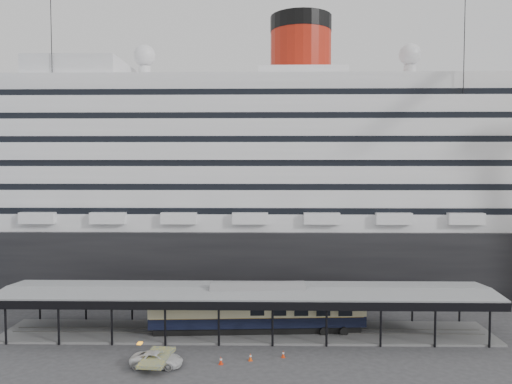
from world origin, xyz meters
TOP-DOWN VIEW (x-y plane):
  - ground at (0.00, 0.00)m, footprint 200.00×200.00m
  - cruise_ship at (0.05, 32.00)m, footprint 130.00×30.00m
  - platform_canopy at (0.00, 5.00)m, footprint 56.00×9.18m
  - port_truck at (-8.36, -4.75)m, footprint 5.20×2.74m
  - pullman_carriage at (1.22, 5.00)m, footprint 24.79×4.62m
  - traffic_cone_left at (0.62, -3.15)m, footprint 0.50×0.50m
  - traffic_cone_mid at (-2.23, -4.12)m, footprint 0.47×0.47m
  - traffic_cone_right at (3.92, -2.26)m, footprint 0.41×0.41m

SIDE VIEW (x-z plane):
  - ground at x=0.00m, z-range 0.00..0.00m
  - traffic_cone_right at x=3.92m, z-range 0.00..0.73m
  - traffic_cone_left at x=0.62m, z-range 0.00..0.76m
  - traffic_cone_mid at x=-2.23m, z-range 0.00..0.81m
  - port_truck at x=-8.36m, z-range 0.00..1.39m
  - platform_canopy at x=0.00m, z-range -0.29..5.01m
  - pullman_carriage at x=1.22m, z-range -9.19..15.01m
  - cruise_ship at x=0.05m, z-range -3.60..40.30m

